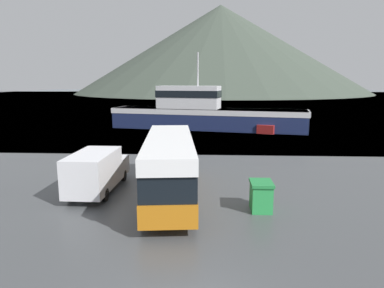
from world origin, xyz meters
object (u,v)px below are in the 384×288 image
delivery_van (97,170)px  small_boat (272,126)px  tour_bus (169,164)px  storage_bin (261,196)px  fishing_boat (204,113)px

delivery_van → small_boat: delivery_van is taller
tour_bus → storage_bin: (4.75, -1.66, -1.13)m
tour_bus → delivery_van: 4.44m
tour_bus → small_boat: 28.59m
delivery_van → storage_bin: delivery_van is taller
delivery_van → fishing_boat: (5.71, 26.93, 0.86)m
fishing_boat → storage_bin: bearing=18.5°
fishing_boat → tour_bus: bearing=9.1°
storage_bin → small_boat: size_ratio=0.20×
delivery_van → small_boat: size_ratio=0.84×
storage_bin → fishing_boat: bearing=96.5°
storage_bin → delivery_van: bearing=164.4°
storage_bin → small_boat: (5.55, 28.29, -0.21)m
tour_bus → delivery_van: (-4.32, 0.86, -0.61)m
delivery_van → small_boat: (14.62, 25.77, -0.74)m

